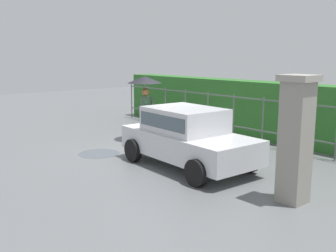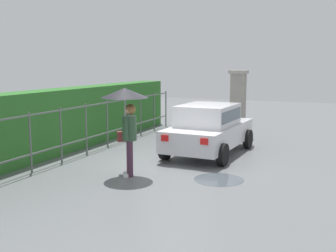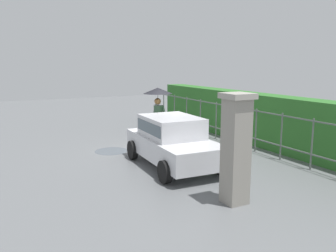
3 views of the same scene
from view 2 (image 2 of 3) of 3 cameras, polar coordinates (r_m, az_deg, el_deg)
name	(u,v)px [view 2 (image 2 of 3)]	position (r m, az deg, el deg)	size (l,w,h in m)	color
ground_plane	(165,165)	(10.91, -0.39, -5.49)	(40.00, 40.00, 0.00)	slate
car	(209,127)	(12.19, 5.65, -0.16)	(3.80, 1.99, 1.48)	silver
pedestrian	(126,108)	(9.65, -5.82, 2.49)	(1.11, 1.11, 2.11)	#47283D
gate_pillar	(238,103)	(15.06, 9.66, 3.12)	(0.60, 0.60, 2.42)	gray
fence_section	(86,126)	(12.44, -11.28, -0.01)	(11.86, 0.05, 1.50)	#59605B
hedge_row	(61,120)	(12.97, -14.65, 0.78)	(12.81, 0.90, 1.90)	#2D6B28
puddle_near	(219,180)	(9.69, 7.04, -7.37)	(1.17, 1.17, 0.00)	#4C545B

